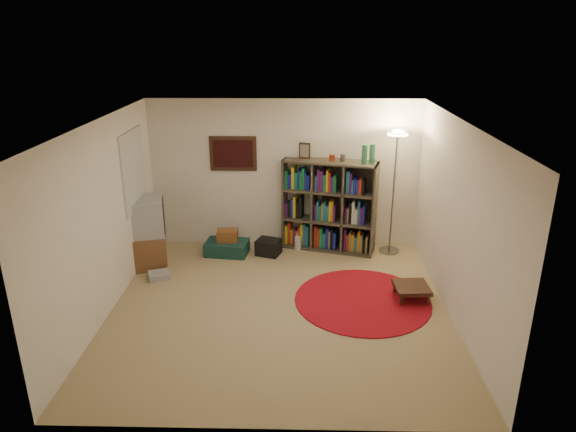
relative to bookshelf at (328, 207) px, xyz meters
The scene contains 12 objects.
room 2.19m from the bookshelf, 111.79° to the right, with size 4.54×4.54×2.54m.
bookshelf is the anchor object (origin of this frame).
floor_lamp 1.44m from the bookshelf, ahead, with size 0.46×0.46×2.07m.
floor_fan 0.74m from the bookshelf, ahead, with size 0.36×0.20×0.41m.
tv_stand 2.95m from the bookshelf, 166.77° to the right, with size 0.69×0.85×1.09m.
dvd_box 2.94m from the bookshelf, 154.88° to the right, with size 0.37×0.35×0.10m.
suitcase 1.82m from the bookshelf, behind, with size 0.74×0.52×0.22m.
wicker_basket 1.74m from the bookshelf, behind, with size 0.34×0.25×0.19m.
duffel_bag 1.20m from the bookshelf, 163.63° to the right, with size 0.46×0.42×0.26m.
paper_towel 0.81m from the bookshelf, behind, with size 0.13×0.13×0.23m.
red_rug 2.01m from the bookshelf, 77.37° to the right, with size 1.88×1.88×0.02m.
side_table 2.14m from the bookshelf, 58.39° to the right, with size 0.49×0.49×0.21m.
Camera 1 is at (0.26, -6.09, 3.55)m, focal length 32.00 mm.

